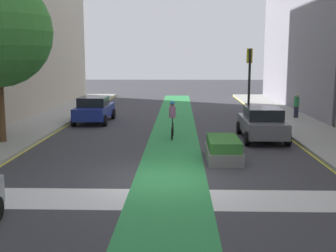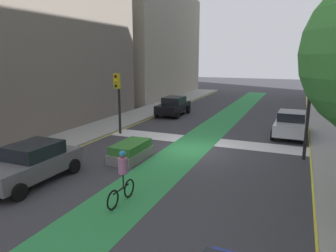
{
  "view_description": "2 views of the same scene",
  "coord_description": "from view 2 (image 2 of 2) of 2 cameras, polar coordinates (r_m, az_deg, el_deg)",
  "views": [
    {
      "loc": [
        0.59,
        -13.45,
        3.97
      ],
      "look_at": [
        0.12,
        2.92,
        1.28
      ],
      "focal_mm": 45.43,
      "sensor_mm": 36.0,
      "label": 1
    },
    {
      "loc": [
        -5.2,
        15.93,
        4.99
      ],
      "look_at": [
        1.07,
        0.87,
        1.41
      ],
      "focal_mm": 34.0,
      "sensor_mm": 36.0,
      "label": 2
    }
  ],
  "objects": [
    {
      "name": "median_planter",
      "position": [
        15.85,
        -6.68,
        -4.52
      ],
      "size": [
        1.3,
        2.6,
        0.85
      ],
      "color": "slate",
      "rests_on": "ground_plane"
    },
    {
      "name": "crosswalk_band",
      "position": [
        19.33,
        6.22,
        -2.64
      ],
      "size": [
        12.0,
        1.8,
        0.01
      ],
      "primitive_type": "cube",
      "color": "silver",
      "rests_on": "ground_plane"
    },
    {
      "name": "curb_stripe_left",
      "position": [
        16.71,
        24.38,
        -6.11
      ],
      "size": [
        0.16,
        60.0,
        0.01
      ],
      "primitive_type": "cube",
      "color": "yellow",
      "rests_on": "ground_plane"
    },
    {
      "name": "bike_lane_paint",
      "position": [
        17.57,
        3.47,
        -4.12
      ],
      "size": [
        2.4,
        60.0,
        0.01
      ],
      "primitive_type": "cube",
      "color": "#2D8C47",
      "rests_on": "ground_plane"
    },
    {
      "name": "sidewalk_right",
      "position": [
        20.96,
        -15.51,
        -1.63
      ],
      "size": [
        3.0,
        60.0,
        0.15
      ],
      "primitive_type": "cube",
      "color": "#9E9E99",
      "rests_on": "ground_plane"
    },
    {
      "name": "car_grey_right_far",
      "position": [
        13.99,
        -23.23,
        -6.08
      ],
      "size": [
        2.05,
        4.22,
        1.57
      ],
      "color": "slate",
      "rests_on": "ground_plane"
    },
    {
      "name": "car_black_right_near",
      "position": [
        27.49,
        0.97,
        3.62
      ],
      "size": [
        2.07,
        4.23,
        1.57
      ],
      "color": "black",
      "rests_on": "ground_plane"
    },
    {
      "name": "cyclist_in_lane",
      "position": [
        11.18,
        -8.23,
        -8.84
      ],
      "size": [
        0.32,
        1.73,
        1.86
      ],
      "color": "black",
      "rests_on": "ground_plane"
    },
    {
      "name": "car_silver_left_near",
      "position": [
        21.63,
        21.18,
        0.37
      ],
      "size": [
        2.13,
        4.25,
        1.57
      ],
      "color": "#B2B7BF",
      "rests_on": "ground_plane"
    },
    {
      "name": "traffic_signal_near_right",
      "position": [
        20.68,
        -8.97,
        6.08
      ],
      "size": [
        0.35,
        0.52,
        3.94
      ],
      "color": "black",
      "rests_on": "ground_plane"
    },
    {
      "name": "curb_stripe_right",
      "position": [
        20.1,
        -12.12,
        -2.25
      ],
      "size": [
        0.16,
        60.0,
        0.01
      ],
      "primitive_type": "cube",
      "color": "yellow",
      "rests_on": "ground_plane"
    },
    {
      "name": "ground_plane",
      "position": [
        17.49,
        4.35,
        -4.23
      ],
      "size": [
        120.0,
        120.0,
        0.0
      ],
      "primitive_type": "plane",
      "color": "#38383D"
    },
    {
      "name": "traffic_signal_near_left",
      "position": [
        16.45,
        24.06,
        4.76
      ],
      "size": [
        0.35,
        0.52,
        4.45
      ],
      "color": "black",
      "rests_on": "ground_plane"
    }
  ]
}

